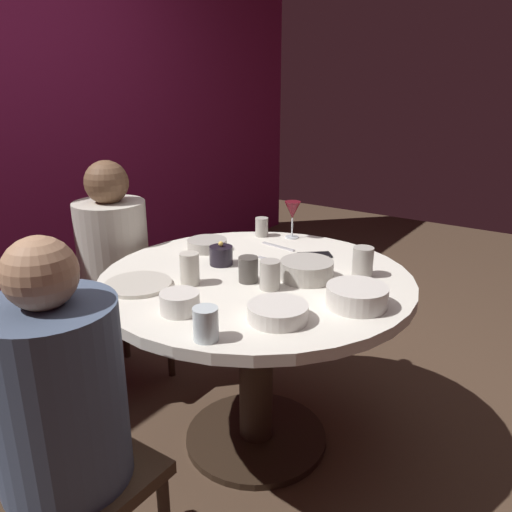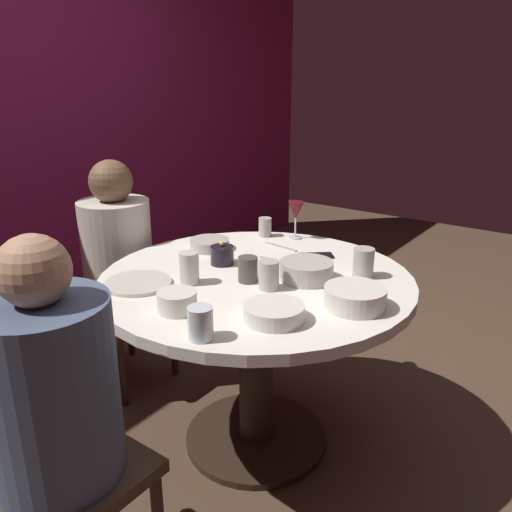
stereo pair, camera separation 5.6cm
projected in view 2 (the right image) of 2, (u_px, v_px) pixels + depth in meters
The scene contains 21 objects.
ground_plane at pixel (256, 439), 2.22m from camera, with size 8.00×8.00×0.00m, color #4C3828.
dining_table at pixel (256, 318), 2.03m from camera, with size 1.20×1.20×0.76m.
seated_diner_left at pixel (52, 396), 1.31m from camera, with size 0.40×0.40×1.14m.
seated_diner_back at pixel (117, 249), 2.45m from camera, with size 0.40×0.40×1.13m.
candle_holder at pixel (222, 255), 2.08m from camera, with size 0.10×0.10×0.10m.
wine_glass at pixel (296, 212), 2.39m from camera, with size 0.08×0.08×0.18m.
dinner_plate at pixel (138, 283), 1.88m from camera, with size 0.24×0.24×0.01m, color beige.
cell_phone at pixel (317, 256), 2.18m from camera, with size 0.07×0.14×0.01m, color black.
bowl_serving_large at pixel (307, 271), 1.92m from camera, with size 0.20×0.20×0.07m, color #B2ADA3.
bowl_salad_center at pixel (210, 244), 2.27m from camera, with size 0.17×0.17×0.05m, color #B2ADA3.
bowl_small_white at pixel (177, 301), 1.66m from camera, with size 0.13×0.13×0.07m, color silver.
bowl_sauce_side at pixel (355, 297), 1.69m from camera, with size 0.21×0.21×0.07m, color silver.
bowl_rice_portion at pixel (274, 312), 1.60m from camera, with size 0.19×0.19×0.05m, color silver.
cup_near_candle at pixel (189, 268), 1.88m from camera, with size 0.07×0.07×0.12m, color beige.
cup_by_left_diner at pixel (248, 269), 1.90m from camera, with size 0.07×0.07×0.10m, color #4C4742.
cup_by_right_diner at pixel (363, 263), 1.94m from camera, with size 0.08×0.08×0.11m, color #B2ADA3.
cup_center_front at pixel (269, 275), 1.83m from camera, with size 0.07×0.07×0.11m, color #B2ADA3.
cup_far_edge at pixel (201, 323), 1.48m from camera, with size 0.08×0.08×0.10m, color silver.
cup_beside_wine at pixel (265, 227), 2.45m from camera, with size 0.06×0.06×0.09m, color #B2ADA3.
fork_near_plate at pixel (277, 261), 2.11m from camera, with size 0.02×0.18×0.01m, color #B7B7BC.
knife_near_plate at pixel (281, 247), 2.30m from camera, with size 0.02×0.18×0.01m, color #B7B7BC.
Camera 2 is at (-1.48, -1.08, 1.48)m, focal length 35.99 mm.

